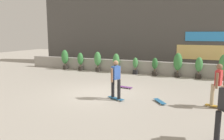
{
  "coord_description": "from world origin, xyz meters",
  "views": [
    {
      "loc": [
        4.41,
        -9.22,
        2.79
      ],
      "look_at": [
        0.0,
        1.5,
        0.9
      ],
      "focal_mm": 35.67,
      "sensor_mm": 36.0,
      "label": 1
    }
  ],
  "objects_px": {
    "potted_plant_0": "(65,58)",
    "skateboard_near_camera": "(125,87)",
    "potted_plant_7": "(199,67)",
    "potted_plant_4": "(135,66)",
    "potted_plant_1": "(80,60)",
    "skater_by_wall_left": "(116,78)",
    "potted_plant_8": "(224,65)",
    "skateboard_aside": "(160,101)",
    "potted_plant_2": "(98,60)",
    "potted_plant_5": "(155,66)",
    "potted_plant_6": "(178,63)",
    "skater_far_right": "(218,84)",
    "potted_plant_3": "(116,62)"
  },
  "relations": [
    {
      "from": "potted_plant_7",
      "to": "potted_plant_8",
      "type": "height_order",
      "value": "potted_plant_8"
    },
    {
      "from": "potted_plant_0",
      "to": "skater_far_right",
      "type": "xyz_separation_m",
      "value": [
        10.71,
        -5.75,
        0.04
      ]
    },
    {
      "from": "potted_plant_0",
      "to": "potted_plant_2",
      "type": "height_order",
      "value": "potted_plant_0"
    },
    {
      "from": "potted_plant_0",
      "to": "potted_plant_6",
      "type": "relative_size",
      "value": 0.98
    },
    {
      "from": "skater_by_wall_left",
      "to": "potted_plant_3",
      "type": "bearing_deg",
      "value": 111.22
    },
    {
      "from": "potted_plant_3",
      "to": "skater_by_wall_left",
      "type": "relative_size",
      "value": 0.83
    },
    {
      "from": "potted_plant_5",
      "to": "potted_plant_7",
      "type": "height_order",
      "value": "potted_plant_7"
    },
    {
      "from": "potted_plant_2",
      "to": "potted_plant_3",
      "type": "bearing_deg",
      "value": 0.0
    },
    {
      "from": "potted_plant_1",
      "to": "potted_plant_7",
      "type": "distance_m",
      "value": 8.51
    },
    {
      "from": "potted_plant_6",
      "to": "skateboard_aside",
      "type": "distance_m",
      "value": 5.99
    },
    {
      "from": "skateboard_aside",
      "to": "potted_plant_2",
      "type": "bearing_deg",
      "value": 133.95
    },
    {
      "from": "potted_plant_7",
      "to": "potted_plant_8",
      "type": "bearing_deg",
      "value": 0.0
    },
    {
      "from": "potted_plant_1",
      "to": "potted_plant_7",
      "type": "xyz_separation_m",
      "value": [
        8.51,
        0.0,
        -0.0
      ]
    },
    {
      "from": "skater_far_right",
      "to": "skateboard_near_camera",
      "type": "xyz_separation_m",
      "value": [
        -4.24,
        1.63,
        -0.88
      ]
    },
    {
      "from": "potted_plant_2",
      "to": "potted_plant_4",
      "type": "bearing_deg",
      "value": 0.0
    },
    {
      "from": "potted_plant_8",
      "to": "skater_by_wall_left",
      "type": "bearing_deg",
      "value": -126.16
    },
    {
      "from": "potted_plant_7",
      "to": "skater_by_wall_left",
      "type": "distance_m",
      "value": 6.96
    },
    {
      "from": "potted_plant_5",
      "to": "skateboard_aside",
      "type": "bearing_deg",
      "value": -76.36
    },
    {
      "from": "potted_plant_0",
      "to": "potted_plant_6",
      "type": "xyz_separation_m",
      "value": [
        8.64,
        0.0,
        0.02
      ]
    },
    {
      "from": "potted_plant_8",
      "to": "skateboard_aside",
      "type": "distance_m",
      "value": 6.57
    },
    {
      "from": "potted_plant_2",
      "to": "skater_by_wall_left",
      "type": "height_order",
      "value": "skater_by_wall_left"
    },
    {
      "from": "skater_far_right",
      "to": "potted_plant_3",
      "type": "bearing_deg",
      "value": 137.82
    },
    {
      "from": "potted_plant_1",
      "to": "skater_by_wall_left",
      "type": "height_order",
      "value": "skater_by_wall_left"
    },
    {
      "from": "potted_plant_8",
      "to": "skater_far_right",
      "type": "xyz_separation_m",
      "value": [
        -0.59,
        -5.75,
        0.01
      ]
    },
    {
      "from": "skater_far_right",
      "to": "skateboard_aside",
      "type": "relative_size",
      "value": 2.22
    },
    {
      "from": "potted_plant_4",
      "to": "potted_plant_5",
      "type": "relative_size",
      "value": 0.97
    },
    {
      "from": "potted_plant_0",
      "to": "potted_plant_2",
      "type": "relative_size",
      "value": 1.04
    },
    {
      "from": "potted_plant_3",
      "to": "skater_far_right",
      "type": "bearing_deg",
      "value": -42.18
    },
    {
      "from": "potted_plant_0",
      "to": "skateboard_aside",
      "type": "height_order",
      "value": "potted_plant_0"
    },
    {
      "from": "potted_plant_0",
      "to": "skater_by_wall_left",
      "type": "distance_m",
      "value": 9.18
    },
    {
      "from": "potted_plant_1",
      "to": "skater_far_right",
      "type": "height_order",
      "value": "skater_far_right"
    },
    {
      "from": "potted_plant_7",
      "to": "potted_plant_4",
      "type": "bearing_deg",
      "value": -180.0
    },
    {
      "from": "potted_plant_0",
      "to": "potted_plant_2",
      "type": "xyz_separation_m",
      "value": [
        2.88,
        0.0,
        -0.04
      ]
    },
    {
      "from": "skater_by_wall_left",
      "to": "skateboard_aside",
      "type": "xyz_separation_m",
      "value": [
        1.82,
        0.28,
        -0.88
      ]
    },
    {
      "from": "potted_plant_6",
      "to": "skater_by_wall_left",
      "type": "bearing_deg",
      "value": -106.78
    },
    {
      "from": "skateboard_near_camera",
      "to": "skateboard_aside",
      "type": "xyz_separation_m",
      "value": [
        2.12,
        -1.81,
        0.0
      ]
    },
    {
      "from": "potted_plant_0",
      "to": "skateboard_near_camera",
      "type": "bearing_deg",
      "value": -32.48
    },
    {
      "from": "potted_plant_2",
      "to": "potted_plant_8",
      "type": "xyz_separation_m",
      "value": [
        8.42,
        0.0,
        0.07
      ]
    },
    {
      "from": "potted_plant_2",
      "to": "potted_plant_6",
      "type": "xyz_separation_m",
      "value": [
        5.76,
        0.0,
        0.06
      ]
    },
    {
      "from": "potted_plant_3",
      "to": "potted_plant_6",
      "type": "height_order",
      "value": "potted_plant_6"
    },
    {
      "from": "potted_plant_3",
      "to": "potted_plant_8",
      "type": "distance_m",
      "value": 6.94
    },
    {
      "from": "potted_plant_5",
      "to": "skateboard_aside",
      "type": "xyz_separation_m",
      "value": [
        1.44,
        -5.92,
        -0.59
      ]
    },
    {
      "from": "skateboard_aside",
      "to": "potted_plant_5",
      "type": "bearing_deg",
      "value": 103.64
    },
    {
      "from": "potted_plant_3",
      "to": "skater_by_wall_left",
      "type": "bearing_deg",
      "value": -68.78
    },
    {
      "from": "potted_plant_4",
      "to": "potted_plant_6",
      "type": "distance_m",
      "value": 2.86
    },
    {
      "from": "potted_plant_0",
      "to": "skateboard_near_camera",
      "type": "relative_size",
      "value": 1.87
    },
    {
      "from": "skater_far_right",
      "to": "potted_plant_0",
      "type": "bearing_deg",
      "value": 151.76
    },
    {
      "from": "potted_plant_0",
      "to": "skater_by_wall_left",
      "type": "xyz_separation_m",
      "value": [
        6.77,
        -6.2,
        0.04
      ]
    },
    {
      "from": "potted_plant_4",
      "to": "skater_far_right",
      "type": "xyz_separation_m",
      "value": [
        4.91,
        -5.75,
        0.33
      ]
    },
    {
      "from": "potted_plant_5",
      "to": "potted_plant_7",
      "type": "bearing_deg",
      "value": -0.0
    }
  ]
}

